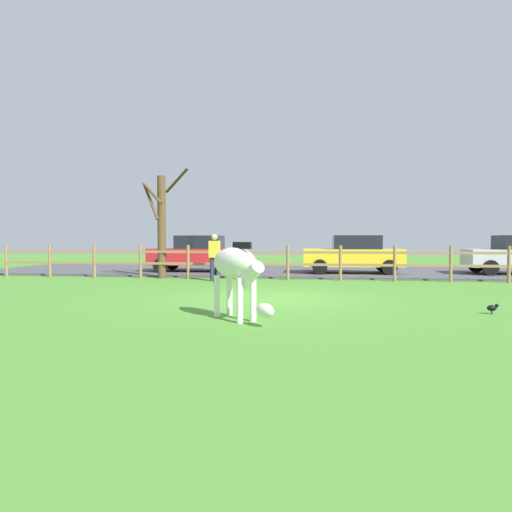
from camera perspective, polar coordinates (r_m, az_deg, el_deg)
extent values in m
plane|color=#47842D|center=(11.40, 2.01, -5.25)|extent=(60.00, 60.00, 0.00)
cube|color=#47474C|center=(20.62, 4.91, -1.87)|extent=(28.00, 7.40, 0.05)
cylinder|color=olive|center=(20.36, -28.60, -0.50)|extent=(0.11, 0.11, 1.24)
cylinder|color=olive|center=(19.32, -24.25, -0.56)|extent=(0.11, 0.11, 1.24)
cylinder|color=olive|center=(18.39, -19.44, -0.62)|extent=(0.11, 0.11, 1.24)
cylinder|color=olive|center=(17.61, -14.16, -0.68)|extent=(0.11, 0.11, 1.24)
cylinder|color=olive|center=(16.99, -8.44, -0.74)|extent=(0.11, 0.11, 1.24)
cylinder|color=olive|center=(16.55, -2.35, -0.79)|extent=(0.11, 0.11, 1.24)
cylinder|color=olive|center=(16.30, 4.00, -0.84)|extent=(0.11, 0.11, 1.24)
cylinder|color=olive|center=(16.27, 10.45, -0.88)|extent=(0.11, 0.11, 1.24)
cylinder|color=olive|center=(16.43, 16.86, -0.90)|extent=(0.11, 0.11, 1.24)
cylinder|color=olive|center=(16.80, 23.06, -0.92)|extent=(0.11, 0.11, 1.24)
cylinder|color=olive|center=(17.35, 28.93, -0.92)|extent=(0.11, 0.11, 1.24)
cube|color=olive|center=(16.40, 0.80, -1.03)|extent=(20.17, 0.06, 0.09)
cube|color=olive|center=(16.39, 0.80, 0.48)|extent=(20.17, 0.06, 0.09)
cylinder|color=#513A23|center=(17.44, -11.65, 3.53)|extent=(0.30, 0.30, 3.80)
cylinder|color=#513A23|center=(17.96, -9.81, 9.24)|extent=(1.22, 0.95, 0.86)
cylinder|color=#513A23|center=(17.20, -12.77, 7.64)|extent=(0.92, 0.52, 0.85)
cylinder|color=#513A23|center=(17.25, -12.92, 6.53)|extent=(0.83, 0.68, 1.33)
ellipsoid|color=white|center=(8.35, -2.71, -0.84)|extent=(1.20, 1.23, 0.56)
cylinder|color=white|center=(8.15, -0.36, -5.45)|extent=(0.11, 0.11, 0.78)
cylinder|color=white|center=(8.00, -2.02, -5.59)|extent=(0.11, 0.11, 0.78)
cylinder|color=white|center=(8.82, -3.32, -4.87)|extent=(0.11, 0.11, 0.78)
cylinder|color=white|center=(8.67, -4.90, -4.99)|extent=(0.11, 0.11, 0.78)
cylinder|color=white|center=(7.92, -0.67, -2.36)|extent=(0.58, 0.59, 0.51)
ellipsoid|color=white|center=(7.64, 1.12, -6.79)|extent=(0.45, 0.46, 0.24)
cube|color=black|center=(8.13, -1.77, 1.34)|extent=(0.41, 0.43, 0.12)
cylinder|color=black|center=(8.93, -5.00, -1.62)|extent=(0.17, 0.17, 0.54)
cylinder|color=black|center=(10.11, 27.21, -6.26)|extent=(0.01, 0.01, 0.06)
cylinder|color=black|center=(10.07, 27.29, -6.30)|extent=(0.01, 0.01, 0.06)
ellipsoid|color=black|center=(10.08, 27.26, -5.77)|extent=(0.18, 0.10, 0.12)
sphere|color=black|center=(10.10, 27.75, -5.48)|extent=(0.07, 0.07, 0.07)
cylinder|color=black|center=(19.86, 27.14, -1.32)|extent=(0.60, 0.18, 0.60)
cylinder|color=black|center=(21.47, 25.66, -1.05)|extent=(0.60, 0.18, 0.60)
cube|color=red|center=(20.09, -7.39, -0.06)|extent=(4.05, 1.82, 0.70)
cube|color=black|center=(20.04, -6.98, 1.74)|extent=(1.95, 1.62, 0.56)
cylinder|color=black|center=(19.67, -11.81, -1.16)|extent=(0.61, 0.20, 0.60)
cylinder|color=black|center=(21.29, -10.35, -0.90)|extent=(0.61, 0.20, 0.60)
cylinder|color=black|center=(18.99, -4.06, -1.23)|extent=(0.61, 0.20, 0.60)
cylinder|color=black|center=(20.66, -3.17, -0.96)|extent=(0.61, 0.20, 0.60)
cube|color=yellow|center=(19.33, 11.90, -0.18)|extent=(4.04, 1.81, 0.70)
cube|color=black|center=(19.33, 12.36, 1.69)|extent=(1.94, 1.61, 0.56)
cylinder|color=black|center=(18.43, 7.94, -1.35)|extent=(0.60, 0.20, 0.60)
cylinder|color=black|center=(20.12, 7.85, -1.06)|extent=(0.60, 0.20, 0.60)
cylinder|color=black|center=(18.67, 16.26, -1.37)|extent=(0.60, 0.20, 0.60)
cylinder|color=black|center=(20.35, 15.48, -1.08)|extent=(0.60, 0.20, 0.60)
cylinder|color=#232847|center=(16.00, -5.49, -1.65)|extent=(0.14, 0.14, 0.82)
cylinder|color=#232847|center=(15.95, -4.87, -1.66)|extent=(0.14, 0.14, 0.82)
cube|color=gold|center=(15.95, -5.19, 0.85)|extent=(0.37, 0.24, 0.58)
sphere|color=tan|center=(15.94, -5.19, 2.36)|extent=(0.22, 0.22, 0.22)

